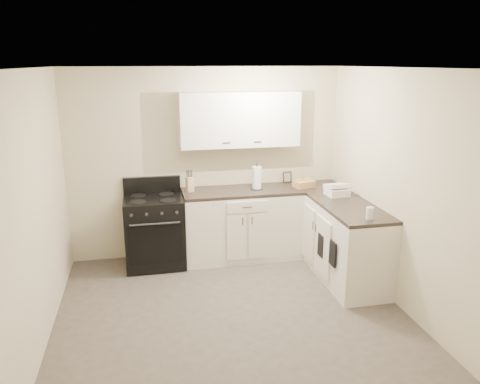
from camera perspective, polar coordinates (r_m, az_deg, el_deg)
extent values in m
plane|color=#473F38|center=(5.03, -0.90, -14.90)|extent=(3.60, 3.60, 0.00)
plane|color=white|center=(4.34, -1.05, 14.88)|extent=(3.60, 3.60, 0.00)
plane|color=beige|center=(6.25, -4.15, 3.50)|extent=(3.60, 0.00, 3.60)
plane|color=beige|center=(5.17, 19.00, 0.12)|extent=(0.00, 3.60, 3.60)
plane|color=beige|center=(4.56, -23.79, -2.39)|extent=(0.00, 3.60, 3.60)
plane|color=beige|center=(2.90, 6.01, -11.15)|extent=(3.60, 0.00, 3.60)
cube|color=silver|center=(6.26, 0.25, -4.06)|extent=(1.55, 0.60, 0.90)
cube|color=silver|center=(5.99, 11.73, -5.30)|extent=(0.60, 1.90, 0.90)
cube|color=black|center=(6.12, 0.25, 0.09)|extent=(1.55, 0.60, 0.04)
cube|color=black|center=(5.85, 11.98, -0.99)|extent=(0.60, 1.90, 0.04)
cube|color=white|center=(6.08, -0.04, 8.84)|extent=(1.55, 0.30, 0.70)
cube|color=black|center=(6.10, -10.36, -4.74)|extent=(0.74, 0.63, 0.89)
cube|color=tan|center=(6.04, -6.15, 0.94)|extent=(0.11, 0.11, 0.19)
cylinder|color=white|center=(6.13, 2.06, 1.74)|extent=(0.13, 0.13, 0.30)
cube|color=black|center=(6.51, 5.77, 1.83)|extent=(0.13, 0.06, 0.15)
cube|color=tan|center=(6.28, 7.79, 0.97)|extent=(0.30, 0.24, 0.09)
cube|color=white|center=(5.96, 11.74, 0.02)|extent=(0.28, 0.26, 0.09)
cylinder|color=silver|center=(5.14, 15.53, -2.51)|extent=(0.09, 0.09, 0.13)
cube|color=black|center=(5.32, 11.23, -7.38)|extent=(0.02, 0.16, 0.28)
cube|color=black|center=(5.64, 9.83, -6.45)|extent=(0.02, 0.16, 0.27)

